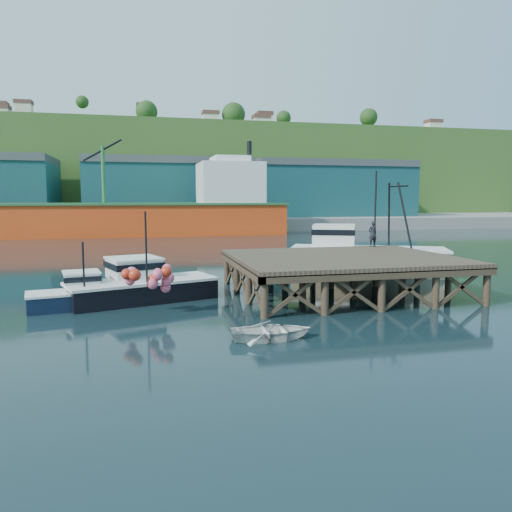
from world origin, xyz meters
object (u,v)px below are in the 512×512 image
object	(u,v)px
trawler	(365,253)
dinghy	(271,331)
boat_navy	(83,293)
dockworker	(373,234)
boat_black	(140,284)

from	to	relation	value
trawler	dinghy	distance (m)	18.09
boat_navy	dockworker	size ratio (longest dim) A/B	3.20
boat_black	dockworker	distance (m)	15.63
boat_navy	dinghy	bearing A→B (deg)	-56.43
boat_navy	dinghy	world-z (taller)	boat_navy
boat_navy	dockworker	bearing A→B (deg)	4.04
boat_black	dockworker	xyz separation A→B (m)	(15.05, 3.64, 2.12)
boat_navy	trawler	xyz separation A→B (m)	(18.29, 6.74, 0.83)
trawler	dinghy	bearing A→B (deg)	-101.83
dinghy	dockworker	bearing A→B (deg)	-36.61
boat_navy	boat_black	size ratio (longest dim) A/B	0.68
boat_navy	boat_black	xyz separation A→B (m)	(2.75, 0.99, 0.20)
boat_black	boat_navy	bearing A→B (deg)	-178.01
boat_black	dockworker	size ratio (longest dim) A/B	4.70
boat_navy	dinghy	xyz separation A→B (m)	(7.50, -7.74, -0.33)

